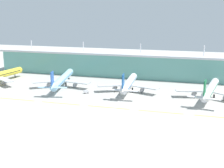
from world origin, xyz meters
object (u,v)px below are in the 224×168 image
at_px(airliner_near_middle, 62,79).
at_px(airliner_far_middle, 210,90).
at_px(baggage_cart, 86,92).
at_px(airliner_center, 129,83).

xyz_separation_m(airliner_near_middle, airliner_far_middle, (116.00, -1.97, -0.01)).
distance_m(airliner_far_middle, baggage_cart, 91.20).
bearing_deg(airliner_near_middle, airliner_center, 0.84).
distance_m(airliner_center, airliner_far_middle, 60.38).
relative_size(airliner_near_middle, airliner_center, 1.17).
distance_m(airliner_near_middle, baggage_cart, 29.44).
bearing_deg(airliner_center, airliner_near_middle, -179.16).
bearing_deg(baggage_cart, airliner_near_middle, 152.39).
xyz_separation_m(airliner_near_middle, airliner_center, (55.69, 0.82, -0.01)).
height_order(airliner_near_middle, airliner_center, same).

